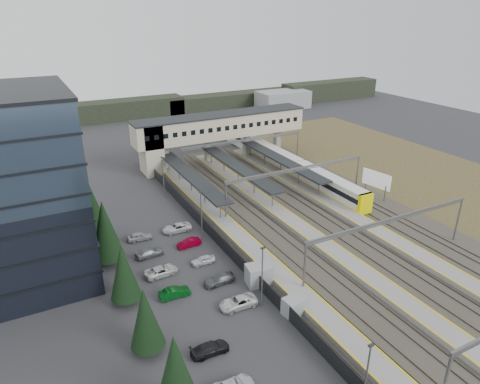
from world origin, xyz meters
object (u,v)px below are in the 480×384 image
relay_cabin_near (259,275)px  footbridge (210,130)px  billboard (376,180)px  relay_cabin_far (294,307)px  train (274,156)px

relay_cabin_near → footbridge: size_ratio=0.09×
relay_cabin_near → footbridge: (13.67, 45.82, 6.61)m
relay_cabin_near → billboard: 35.84m
relay_cabin_far → train: bearing=60.7°
train → billboard: (7.04, -24.48, 1.37)m
relay_cabin_near → train: size_ratio=0.06×
relay_cabin_near → billboard: bearing=22.7°
billboard → train: bearing=106.0°
train → billboard: billboard is taller
relay_cabin_near → footbridge: 48.27m
relay_cabin_far → billboard: bearing=32.8°
footbridge → billboard: (19.33, -32.03, -4.51)m
relay_cabin_far → footbridge: 55.01m
billboard → relay_cabin_far: bearing=-147.2°
billboard → relay_cabin_near: bearing=-157.3°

